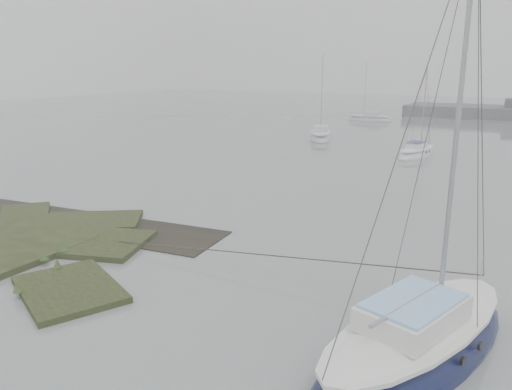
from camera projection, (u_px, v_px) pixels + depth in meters
The scene contains 5 objects.
ground at pixel (367, 148), 40.56m from camera, with size 160.00×160.00×0.00m, color slate.
sailboat_main at pixel (416, 346), 11.22m from camera, with size 4.37×7.50×10.05m.
sailboat_white at pixel (417, 154), 36.52m from camera, with size 2.58×5.15×6.95m.
sailboat_far_a at pixel (320, 137), 45.09m from camera, with size 3.89×6.04×8.11m.
sailboat_far_c at pixel (369, 119), 59.95m from camera, with size 5.33×1.92×7.45m.
Camera 1 is at (11.86, -9.51, 6.41)m, focal length 35.00 mm.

